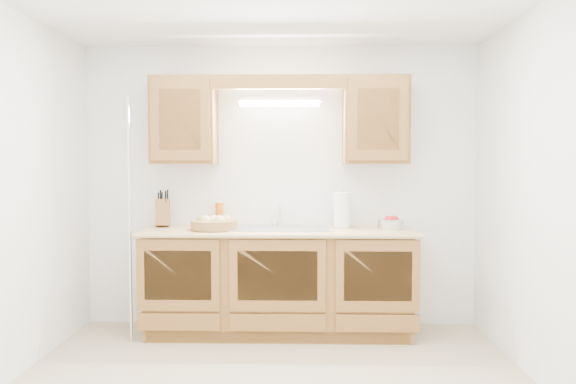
{
  "coord_description": "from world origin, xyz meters",
  "views": [
    {
      "loc": [
        0.19,
        -3.55,
        1.46
      ],
      "look_at": [
        0.09,
        0.85,
        1.23
      ],
      "focal_mm": 35.0,
      "sensor_mm": 36.0,
      "label": 1
    }
  ],
  "objects_px": {
    "paper_towel": "(342,210)",
    "apple_bowl": "(391,223)",
    "knife_block": "(163,213)",
    "fruit_basket": "(214,223)"
  },
  "relations": [
    {
      "from": "fruit_basket",
      "to": "knife_block",
      "type": "xyz_separation_m",
      "value": [
        -0.49,
        0.23,
        0.07
      ]
    },
    {
      "from": "paper_towel",
      "to": "apple_bowl",
      "type": "relative_size",
      "value": 1.25
    },
    {
      "from": "paper_towel",
      "to": "fruit_basket",
      "type": "bearing_deg",
      "value": -171.31
    },
    {
      "from": "apple_bowl",
      "to": "knife_block",
      "type": "bearing_deg",
      "value": 175.64
    },
    {
      "from": "fruit_basket",
      "to": "paper_towel",
      "type": "bearing_deg",
      "value": 8.69
    },
    {
      "from": "fruit_basket",
      "to": "paper_towel",
      "type": "height_order",
      "value": "paper_towel"
    },
    {
      "from": "fruit_basket",
      "to": "knife_block",
      "type": "bearing_deg",
      "value": 154.96
    },
    {
      "from": "paper_towel",
      "to": "apple_bowl",
      "type": "distance_m",
      "value": 0.43
    },
    {
      "from": "knife_block",
      "to": "apple_bowl",
      "type": "bearing_deg",
      "value": -13.22
    },
    {
      "from": "knife_block",
      "to": "apple_bowl",
      "type": "xyz_separation_m",
      "value": [
        1.98,
        -0.15,
        -0.07
      ]
    }
  ]
}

